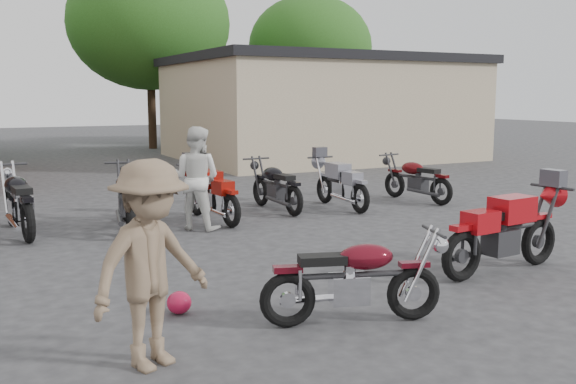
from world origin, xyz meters
name	(u,v)px	position (x,y,z in m)	size (l,w,h in m)	color
ground	(325,299)	(0.00, 0.00, 0.00)	(90.00, 90.00, 0.00)	#2F2F31
stucco_building	(319,111)	(8.50, 15.00, 1.75)	(10.00, 8.00, 3.50)	tan
tree_2	(150,48)	(4.00, 22.00, 4.40)	(7.04, 7.04, 8.80)	#224B14
tree_3	(310,66)	(12.00, 22.00, 3.80)	(6.08, 6.08, 7.60)	#224B14
vintage_motorcycle	(356,273)	(-0.13, -0.85, 0.54)	(1.85, 0.61, 1.07)	#570A16
sportbike	(505,228)	(2.70, -0.11, 0.61)	(2.11, 0.70, 1.22)	red
helmet	(179,303)	(-1.67, 0.27, 0.12)	(0.27, 0.27, 0.25)	#AA1235
person_light	(196,178)	(-0.02, 4.43, 0.91)	(0.88, 0.69, 1.82)	silver
person_tan	(151,265)	(-2.28, -0.94, 0.91)	(1.18, 0.68, 1.82)	#7B644C
row_bike_2	(18,198)	(-2.85, 5.43, 0.63)	(2.16, 0.71, 1.25)	black
row_bike_3	(127,195)	(-1.10, 5.02, 0.62)	(2.12, 0.70, 1.23)	black
row_bike_4	(212,191)	(0.48, 5.02, 0.57)	(1.96, 0.65, 1.14)	#A3160D
row_bike_5	(276,183)	(2.03, 5.47, 0.56)	(1.95, 0.64, 1.13)	black
row_bike_6	(341,181)	(3.39, 5.13, 0.56)	(1.94, 0.64, 1.13)	gray
row_bike_7	(416,177)	(5.36, 5.13, 0.55)	(1.91, 0.63, 1.11)	#530A0D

